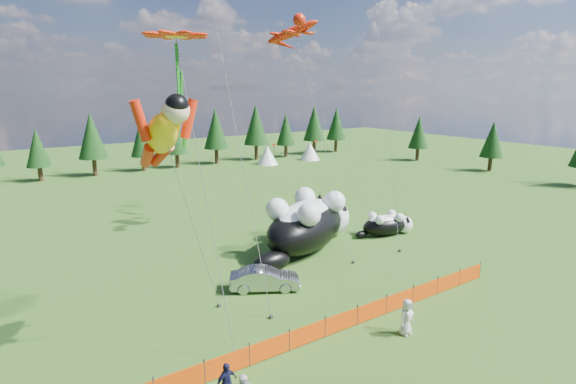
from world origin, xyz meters
name	(u,v)px	position (x,y,z in m)	size (l,w,h in m)	color
ground	(304,306)	(0.00, 0.00, 0.00)	(160.00, 160.00, 0.00)	#11370A
safety_fence	(342,322)	(0.00, -3.00, 0.50)	(22.06, 0.06, 1.10)	#262626
tree_line	(106,145)	(0.00, 45.00, 4.00)	(90.00, 4.00, 8.00)	black
festival_tents	(199,162)	(11.00, 40.00, 1.40)	(50.00, 3.20, 2.80)	white
cat_large	(309,222)	(5.53, 7.09, 1.94)	(10.63, 7.23, 4.09)	black
cat_small	(387,224)	(12.45, 6.07, 0.88)	(5.07, 2.61, 1.85)	black
car	(265,279)	(-0.69, 2.95, 0.66)	(1.39, 4.00, 1.32)	#AAABAF
spectator_c	(226,383)	(-6.74, -4.41, 0.79)	(0.93, 0.47, 1.58)	#141537
spectator_e	(407,317)	(2.35, -4.89, 0.88)	(0.86, 0.56, 1.76)	silver
superhero_kite	(162,134)	(-6.94, 0.50, 9.49)	(5.52, 4.88, 11.66)	#FFB30D
gecko_kite	(292,32)	(8.02, 12.95, 15.61)	(6.39, 13.33, 18.43)	red
flower_kite	(176,40)	(-5.97, 0.91, 13.27)	(3.16, 4.64, 13.67)	red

